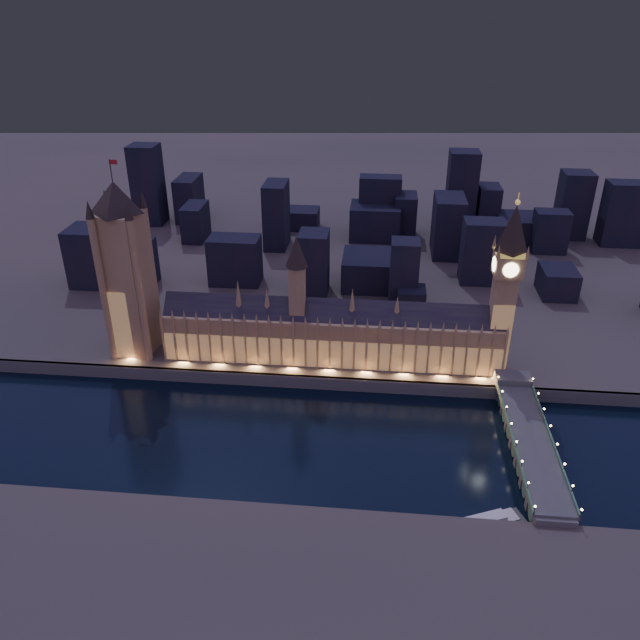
# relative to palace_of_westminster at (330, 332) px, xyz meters

# --- Properties ---
(ground_plane) EXTENTS (2000.00, 2000.00, 0.00)m
(ground_plane) POSITION_rel_palace_of_westminster_xyz_m (-10.16, -61.74, -26.37)
(ground_plane) COLOR black
(ground_plane) RESTS_ON ground
(north_bank) EXTENTS (2000.00, 960.00, 8.00)m
(north_bank) POSITION_rel_palace_of_westminster_xyz_m (-10.16, 458.26, -22.37)
(north_bank) COLOR #3A3E37
(north_bank) RESTS_ON ground
(embankment_wall) EXTENTS (2000.00, 2.50, 8.00)m
(embankment_wall) POSITION_rel_palace_of_westminster_xyz_m (-10.16, -20.74, -22.37)
(embankment_wall) COLOR #495048
(embankment_wall) RESTS_ON ground
(palace_of_westminster) EXTENTS (202.00, 21.35, 78.00)m
(palace_of_westminster) POSITION_rel_palace_of_westminster_xyz_m (0.00, 0.00, 0.00)
(palace_of_westminster) COLOR #996F4D
(palace_of_westminster) RESTS_ON north_bank
(victoria_tower) EXTENTS (31.68, 31.68, 118.34)m
(victoria_tower) POSITION_rel_palace_of_westminster_xyz_m (-120.16, 0.19, 40.29)
(victoria_tower) COLOR #996F4D
(victoria_tower) RESTS_ON north_bank
(elizabeth_tower) EXTENTS (18.00, 18.00, 105.97)m
(elizabeth_tower) POSITION_rel_palace_of_westminster_xyz_m (97.84, 0.19, 40.66)
(elizabeth_tower) COLOR #996F4D
(elizabeth_tower) RESTS_ON north_bank
(westminster_bridge) EXTENTS (19.95, 113.00, 15.90)m
(westminster_bridge) POSITION_rel_palace_of_westminster_xyz_m (106.28, -65.18, -20.39)
(westminster_bridge) COLOR #495048
(westminster_bridge) RESTS_ON ground
(river_boat) EXTENTS (40.10, 23.98, 4.50)m
(river_boat) POSITION_rel_palace_of_westminster_xyz_m (76.95, -119.74, -24.81)
(river_boat) COLOR #495048
(river_boat) RESTS_ON ground
(city_backdrop) EXTENTS (469.26, 215.63, 75.41)m
(city_backdrop) POSITION_rel_palace_of_westminster_xyz_m (27.20, 184.76, 4.24)
(city_backdrop) COLOR black
(city_backdrop) RESTS_ON north_bank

